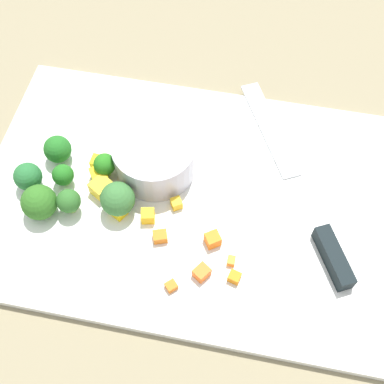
% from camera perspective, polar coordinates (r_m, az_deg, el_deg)
% --- Properties ---
extents(ground_plane, '(4.00, 4.00, 0.00)m').
position_cam_1_polar(ground_plane, '(0.61, -0.00, -1.03)').
color(ground_plane, gray).
extents(cutting_board, '(0.52, 0.34, 0.01)m').
position_cam_1_polar(cutting_board, '(0.61, -0.00, -0.75)').
color(cutting_board, white).
rests_on(cutting_board, ground_plane).
extents(prep_bowl, '(0.10, 0.10, 0.05)m').
position_cam_1_polar(prep_bowl, '(0.61, -4.31, 4.09)').
color(prep_bowl, '#B3B2C2').
rests_on(prep_bowl, cutting_board).
extents(chef_knife, '(0.16, 0.28, 0.02)m').
position_cam_1_polar(chef_knife, '(0.60, 13.66, -2.51)').
color(chef_knife, silver).
rests_on(chef_knife, cutting_board).
extents(carrot_dice_0, '(0.02, 0.01, 0.01)m').
position_cam_1_polar(carrot_dice_0, '(0.55, 4.91, -9.74)').
color(carrot_dice_0, orange).
rests_on(carrot_dice_0, cutting_board).
extents(carrot_dice_1, '(0.02, 0.02, 0.01)m').
position_cam_1_polar(carrot_dice_1, '(0.55, -2.59, -10.73)').
color(carrot_dice_1, orange).
rests_on(carrot_dice_1, cutting_board).
extents(carrot_dice_2, '(0.02, 0.02, 0.01)m').
position_cam_1_polar(carrot_dice_2, '(0.55, 1.12, -9.25)').
color(carrot_dice_2, orange).
rests_on(carrot_dice_2, cutting_board).
extents(carrot_dice_3, '(0.02, 0.02, 0.01)m').
position_cam_1_polar(carrot_dice_3, '(0.57, -3.69, -5.15)').
color(carrot_dice_3, orange).
rests_on(carrot_dice_3, cutting_board).
extents(carrot_dice_4, '(0.01, 0.01, 0.01)m').
position_cam_1_polar(carrot_dice_4, '(0.56, 4.53, -7.93)').
color(carrot_dice_4, orange).
rests_on(carrot_dice_4, cutting_board).
extents(carrot_dice_5, '(0.02, 0.02, 0.02)m').
position_cam_1_polar(carrot_dice_5, '(0.57, 2.40, -5.49)').
color(carrot_dice_5, orange).
rests_on(carrot_dice_5, cutting_board).
extents(pepper_dice_0, '(0.03, 0.03, 0.02)m').
position_cam_1_polar(pepper_dice_0, '(0.62, -10.59, 1.81)').
color(pepper_dice_0, yellow).
rests_on(pepper_dice_0, cutting_board).
extents(pepper_dice_1, '(0.02, 0.02, 0.01)m').
position_cam_1_polar(pepper_dice_1, '(0.59, -8.49, -2.17)').
color(pepper_dice_1, yellow).
rests_on(pepper_dice_1, cutting_board).
extents(pepper_dice_2, '(0.02, 0.02, 0.02)m').
position_cam_1_polar(pepper_dice_2, '(0.58, -5.09, -2.76)').
color(pepper_dice_2, yellow).
rests_on(pepper_dice_2, cutting_board).
extents(pepper_dice_3, '(0.02, 0.02, 0.01)m').
position_cam_1_polar(pepper_dice_3, '(0.59, -1.81, -1.32)').
color(pepper_dice_3, yellow).
rests_on(pepper_dice_3, cutting_board).
extents(pepper_dice_4, '(0.03, 0.03, 0.02)m').
position_cam_1_polar(pepper_dice_4, '(0.61, -10.37, 0.49)').
color(pepper_dice_4, yellow).
rests_on(pepper_dice_4, cutting_board).
extents(pepper_dice_5, '(0.02, 0.02, 0.01)m').
position_cam_1_polar(pepper_dice_5, '(0.63, -10.72, 3.35)').
color(pepper_dice_5, yellow).
rests_on(pepper_dice_5, cutting_board).
extents(broccoli_floret_0, '(0.04, 0.04, 0.04)m').
position_cam_1_polar(broccoli_floret_0, '(0.60, -17.18, -1.16)').
color(broccoli_floret_0, '#86C157').
rests_on(broccoli_floret_0, cutting_board).
extents(broccoli_floret_1, '(0.03, 0.03, 0.04)m').
position_cam_1_polar(broccoli_floret_1, '(0.62, -18.36, 1.68)').
color(broccoli_floret_1, '#96AC5A').
rests_on(broccoli_floret_1, cutting_board).
extents(broccoli_floret_2, '(0.03, 0.03, 0.03)m').
position_cam_1_polar(broccoli_floret_2, '(0.62, -14.62, 1.89)').
color(broccoli_floret_2, '#90B963').
rests_on(broccoli_floret_2, cutting_board).
extents(broccoli_floret_3, '(0.04, 0.04, 0.05)m').
position_cam_1_polar(broccoli_floret_3, '(0.58, -8.55, -0.83)').
color(broccoli_floret_3, '#98BF64').
rests_on(broccoli_floret_3, cutting_board).
extents(broccoli_floret_4, '(0.03, 0.03, 0.04)m').
position_cam_1_polar(broccoli_floret_4, '(0.59, -14.01, -1.05)').
color(broccoli_floret_4, '#93BC55').
rests_on(broccoli_floret_4, cutting_board).
extents(broccoli_floret_5, '(0.03, 0.03, 0.04)m').
position_cam_1_polar(broccoli_floret_5, '(0.61, -10.01, 3.12)').
color(broccoli_floret_5, '#81AF5A').
rests_on(broccoli_floret_5, cutting_board).
extents(broccoli_floret_6, '(0.03, 0.03, 0.04)m').
position_cam_1_polar(broccoli_floret_6, '(0.64, -15.21, 4.76)').
color(broccoli_floret_6, '#82B258').
rests_on(broccoli_floret_6, cutting_board).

